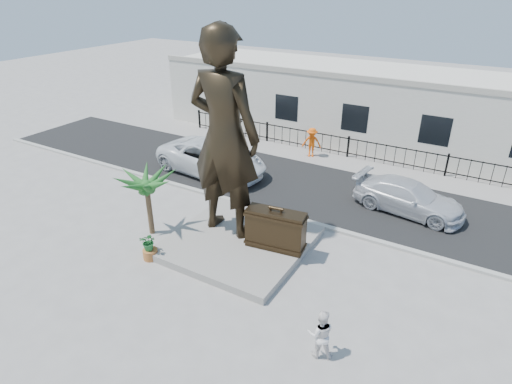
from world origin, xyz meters
TOP-DOWN VIEW (x-y plane):
  - ground at (0.00, 0.00)m, footprint 100.00×100.00m
  - street at (0.00, 8.00)m, footprint 40.00×7.00m
  - curb at (0.00, 4.50)m, footprint 40.00×0.25m
  - far_sidewalk at (0.00, 12.00)m, footprint 40.00×2.50m
  - plinth at (-0.50, 1.50)m, footprint 5.20×5.20m
  - fence at (0.00, 12.80)m, footprint 22.00×0.10m
  - building at (0.00, 17.00)m, footprint 28.00×7.00m
  - statue at (-1.34, 1.94)m, footprint 2.93×1.93m
  - suitcase at (1.02, 1.73)m, footprint 2.31×1.01m
  - tourist at (4.45, -2.04)m, footprint 0.93×0.85m
  - car_white at (-5.59, 6.77)m, footprint 6.57×3.57m
  - car_silver at (4.62, 7.76)m, footprint 5.16×2.64m
  - worker at (-1.91, 11.75)m, footprint 1.29×0.98m
  - palm_tree at (-4.16, 0.46)m, footprint 1.80×1.80m
  - planter at (-2.92, -0.96)m, footprint 0.56×0.56m
  - shrub at (-2.92, -0.96)m, footprint 0.75×0.70m

SIDE VIEW (x-z plane):
  - ground at x=0.00m, z-range 0.00..0.00m
  - palm_tree at x=-4.16m, z-range -1.60..1.60m
  - street at x=0.00m, z-range 0.00..0.01m
  - far_sidewalk at x=0.00m, z-range 0.00..0.02m
  - curb at x=0.00m, z-range 0.00..0.12m
  - plinth at x=-0.50m, z-range 0.00..0.30m
  - planter at x=-2.92m, z-range 0.00..0.40m
  - fence at x=0.00m, z-range 0.00..1.20m
  - car_silver at x=4.62m, z-range 0.01..1.44m
  - shrub at x=-2.92m, z-range 0.40..1.10m
  - tourist at x=4.45m, z-range 0.00..1.55m
  - car_white at x=-5.59m, z-range 0.01..1.76m
  - worker at x=-1.91m, z-range 0.02..1.78m
  - suitcase at x=1.02m, z-range 0.30..1.88m
  - building at x=0.00m, z-range 0.00..4.40m
  - statue at x=-1.34m, z-range 0.30..8.34m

